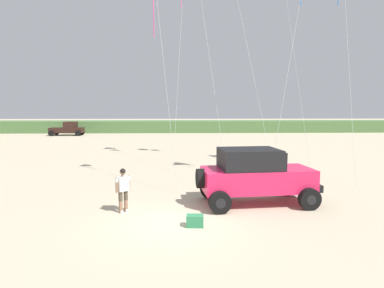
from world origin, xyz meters
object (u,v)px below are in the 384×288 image
Objects in this scene: jeep at (255,175)px; cooler_box at (195,221)px; person_watching at (123,188)px; distant_pickup at (68,129)px.

jeep is 3.68m from cooler_box.
distant_pickup reaches higher than person_watching.
cooler_box is at bearing -65.14° from distant_pickup.
person_watching is 0.36× the size of distant_pickup.
person_watching is at bearing -67.77° from distant_pickup.
distant_pickup reaches higher than cooler_box.
jeep is at bearing -60.23° from distant_pickup.
person_watching reaches higher than cooler_box.
jeep is at bearing 10.00° from person_watching.
jeep is 8.84× the size of cooler_box.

